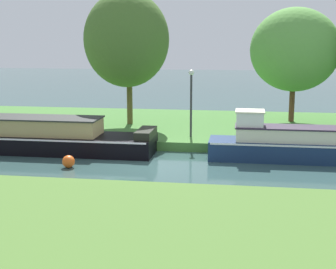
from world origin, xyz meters
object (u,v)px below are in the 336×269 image
at_px(navy_narrowboat, 305,145).
at_px(willow_tree_left, 126,40).
at_px(mooring_post_near, 30,128).
at_px(black_barge, 34,135).
at_px(channel_buoy, 69,162).
at_px(lamp_post, 191,95).
at_px(willow_tree_centre, 295,50).

distance_m(navy_narrowboat, willow_tree_left, 10.41).
height_order(navy_narrowboat, mooring_post_near, navy_narrowboat).
relative_size(navy_narrowboat, mooring_post_near, 12.58).
bearing_deg(navy_narrowboat, willow_tree_left, 150.89).
xyz_separation_m(black_barge, channel_buoy, (2.44, -2.51, -0.45)).
relative_size(willow_tree_left, lamp_post, 2.22).
xyz_separation_m(navy_narrowboat, willow_tree_left, (-8.36, 4.65, 4.11)).
relative_size(willow_tree_centre, mooring_post_near, 9.71).
bearing_deg(channel_buoy, lamp_post, 48.90).
distance_m(willow_tree_centre, mooring_post_near, 14.04).
relative_size(navy_narrowboat, willow_tree_centre, 1.29).
bearing_deg(lamp_post, willow_tree_centre, 44.65).
relative_size(black_barge, willow_tree_left, 1.48).
bearing_deg(willow_tree_centre, black_barge, -148.34).
xyz_separation_m(navy_narrowboat, mooring_post_near, (-12.28, 1.50, 0.06)).
distance_m(navy_narrowboat, channel_buoy, 9.31).
distance_m(willow_tree_left, channel_buoy, 8.49).
height_order(navy_narrowboat, willow_tree_left, willow_tree_left).
bearing_deg(willow_tree_centre, lamp_post, -135.35).
xyz_separation_m(navy_narrowboat, lamp_post, (-4.83, 2.23, 1.65)).
height_order(black_barge, willow_tree_centre, willow_tree_centre).
height_order(willow_tree_centre, lamp_post, willow_tree_centre).
bearing_deg(lamp_post, navy_narrowboat, -24.78).
distance_m(navy_narrowboat, willow_tree_centre, 7.95).
xyz_separation_m(navy_narrowboat, channel_buoy, (-8.96, -2.51, -0.41)).
height_order(black_barge, navy_narrowboat, black_barge).
relative_size(black_barge, navy_narrowboat, 1.28).
distance_m(black_barge, channel_buoy, 3.53).
bearing_deg(willow_tree_left, lamp_post, -34.49).
height_order(lamp_post, channel_buoy, lamp_post).
relative_size(lamp_post, mooring_post_near, 4.91).
distance_m(black_barge, willow_tree_centre, 13.97).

